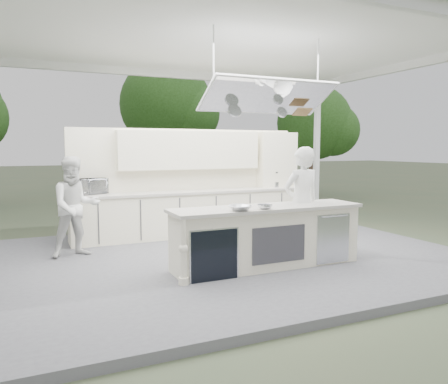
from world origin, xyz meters
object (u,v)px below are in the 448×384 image
demo_island (266,237)px  head_chef (301,203)px  back_counter (193,213)px  sous_chef (75,207)px

demo_island → head_chef: bearing=15.0°
head_chef → back_counter: bearing=-73.4°
demo_island → head_chef: head_chef is taller
back_counter → sous_chef: 2.63m
demo_island → head_chef: (0.79, 0.21, 0.46)m
back_counter → demo_island: bearing=-86.4°
demo_island → back_counter: same height
demo_island → sous_chef: sous_chef is taller
demo_island → back_counter: (-0.18, 2.81, 0.00)m
demo_island → head_chef: size_ratio=1.66×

